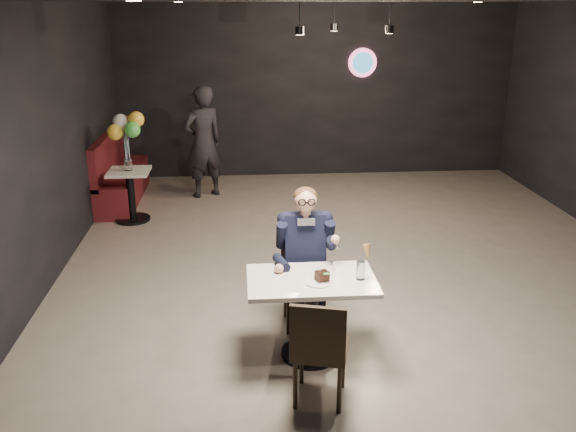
{
  "coord_description": "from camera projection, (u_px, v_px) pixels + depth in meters",
  "views": [
    {
      "loc": [
        -1.37,
        -6.32,
        2.97
      ],
      "look_at": [
        -0.94,
        -1.01,
        1.11
      ],
      "focal_mm": 38.0,
      "sensor_mm": 36.0,
      "label": 1
    }
  ],
  "objects": [
    {
      "name": "chair_far",
      "position": [
        304.0,
        282.0,
        5.82
      ],
      "size": [
        0.42,
        0.46,
        0.92
      ],
      "primitive_type": "cube",
      "color": "black",
      "rests_on": "floor"
    },
    {
      "name": "sundae_glass",
      "position": [
        361.0,
        270.0,
        5.17
      ],
      "size": [
        0.07,
        0.07,
        0.17
      ],
      "primitive_type": "cylinder",
      "color": "silver",
      "rests_on": "main_table"
    },
    {
      "name": "balloon_vase",
      "position": [
        128.0,
        165.0,
        8.57
      ],
      "size": [
        0.11,
        0.11,
        0.16
      ],
      "primitive_type": "cylinder",
      "color": "silver",
      "rests_on": "side_table"
    },
    {
      "name": "seated_man",
      "position": [
        305.0,
        257.0,
        5.74
      ],
      "size": [
        0.6,
        0.8,
        1.44
      ],
      "primitive_type": "cube",
      "color": "black",
      "rests_on": "floor"
    },
    {
      "name": "side_table",
      "position": [
        131.0,
        197.0,
        8.73
      ],
      "size": [
        0.57,
        0.57,
        0.71
      ],
      "primitive_type": "cube",
      "color": "white",
      "rests_on": "floor"
    },
    {
      "name": "pendant_lights",
      "position": [
        342.0,
        11.0,
        7.97
      ],
      "size": [
        1.4,
        1.2,
        0.36
      ],
      "primitive_type": "cube",
      "color": "black",
      "rests_on": "floor"
    },
    {
      "name": "booth_bench",
      "position": [
        121.0,
        168.0,
        9.59
      ],
      "size": [
        0.53,
        2.11,
        1.06
      ],
      "primitive_type": "cube",
      "color": "#4C1014",
      "rests_on": "floor"
    },
    {
      "name": "dessert_plate",
      "position": [
        319.0,
        282.0,
        5.13
      ],
      "size": [
        0.23,
        0.23,
        0.01
      ],
      "primitive_type": "cylinder",
      "color": "white",
      "rests_on": "main_table"
    },
    {
      "name": "balloon_bunch",
      "position": [
        126.0,
        136.0,
        8.44
      ],
      "size": [
        0.41,
        0.41,
        0.67
      ],
      "primitive_type": "cube",
      "color": "yellow",
      "rests_on": "balloon_vase"
    },
    {
      "name": "wafer_cone",
      "position": [
        367.0,
        252.0,
        5.11
      ],
      "size": [
        0.09,
        0.09,
        0.14
      ],
      "primitive_type": "cone",
      "rotation": [
        0.0,
        0.0,
        0.26
      ],
      "color": "#B37F49",
      "rests_on": "sundae_glass"
    },
    {
      "name": "passerby",
      "position": [
        203.0,
        142.0,
        9.69
      ],
      "size": [
        0.78,
        0.69,
        1.78
      ],
      "primitive_type": "imported",
      "rotation": [
        0.0,
        0.0,
        3.64
      ],
      "color": "black",
      "rests_on": "floor"
    },
    {
      "name": "chair_near",
      "position": [
        320.0,
        347.0,
        4.72
      ],
      "size": [
        0.52,
        0.55,
        0.92
      ],
      "primitive_type": "cube",
      "rotation": [
        0.0,
        0.0,
        -0.25
      ],
      "color": "black",
      "rests_on": "floor"
    },
    {
      "name": "mint_leaf",
      "position": [
        326.0,
        274.0,
        5.08
      ],
      "size": [
        0.06,
        0.04,
        0.01
      ],
      "primitive_type": "ellipsoid",
      "color": "#2D8935",
      "rests_on": "cake_slice"
    },
    {
      "name": "cake_slice",
      "position": [
        322.0,
        276.0,
        5.14
      ],
      "size": [
        0.13,
        0.12,
        0.07
      ],
      "primitive_type": "cube",
      "rotation": [
        0.0,
        0.0,
        0.35
      ],
      "color": "black",
      "rests_on": "dessert_plate"
    },
    {
      "name": "main_table",
      "position": [
        311.0,
        317.0,
        5.33
      ],
      "size": [
        1.1,
        0.7,
        0.75
      ],
      "primitive_type": "cube",
      "color": "white",
      "rests_on": "floor"
    },
    {
      "name": "floor",
      "position": [
        362.0,
        276.0,
        7.03
      ],
      "size": [
        9.0,
        9.0,
        0.0
      ],
      "primitive_type": "plane",
      "color": "gray",
      "rests_on": "ground"
    },
    {
      "name": "wall_sign",
      "position": [
        363.0,
        63.0,
        10.64
      ],
      "size": [
        0.5,
        0.06,
        0.5
      ],
      "primitive_type": null,
      "color": "pink",
      "rests_on": "floor"
    }
  ]
}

